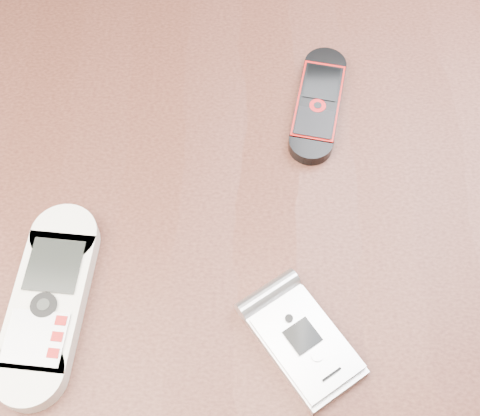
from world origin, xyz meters
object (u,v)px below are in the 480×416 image
table (235,262)px  nokia_white (49,301)px  motorola_razr (304,342)px  nokia_black_red (318,103)px

table → nokia_white: 0.21m
nokia_white → motorola_razr: nokia_white is taller
table → nokia_white: (-0.15, -0.09, 0.12)m
table → motorola_razr: bearing=-64.9°
table → nokia_white: size_ratio=6.74×
nokia_black_red → table: bearing=-112.8°
table → nokia_white: nokia_white is taller
table → nokia_black_red: 0.18m
nokia_black_red → motorola_razr: size_ratio=1.26×
motorola_razr → table: bearing=80.2°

